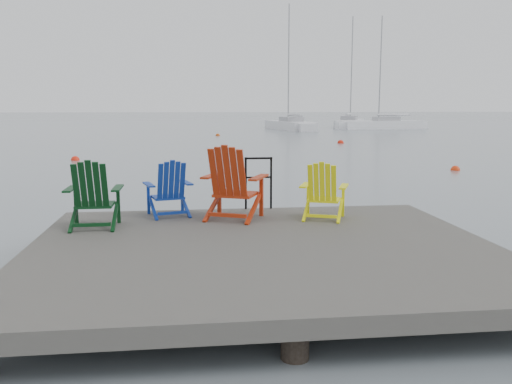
{
  "coord_description": "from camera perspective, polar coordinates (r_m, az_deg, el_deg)",
  "views": [
    {
      "loc": [
        -0.9,
        -6.74,
        2.27
      ],
      "look_at": [
        0.16,
        2.1,
        0.85
      ],
      "focal_mm": 38.0,
      "sensor_mm": 36.0,
      "label": 1
    }
  ],
  "objects": [
    {
      "name": "chair_green",
      "position": [
        8.19,
        -16.78,
        -0.24
      ],
      "size": [
        0.79,
        0.74,
        0.99
      ],
      "rotation": [
        0.0,
        0.0,
        0.01
      ],
      "color": "black",
      "rests_on": "dock"
    },
    {
      "name": "dock",
      "position": [
        7.06,
        0.72,
        -6.73
      ],
      "size": [
        6.0,
        5.0,
        1.4
      ],
      "color": "#2C2927",
      "rests_on": "ground"
    },
    {
      "name": "handrail",
      "position": [
        9.34,
        0.26,
        1.5
      ],
      "size": [
        0.48,
        0.04,
        0.9
      ],
      "color": "black",
      "rests_on": "dock"
    },
    {
      "name": "chair_blue",
      "position": [
        8.83,
        -9.13,
        0.39
      ],
      "size": [
        0.84,
        0.79,
        0.91
      ],
      "rotation": [
        0.0,
        0.0,
        0.26
      ],
      "color": "navy",
      "rests_on": "dock"
    },
    {
      "name": "buoy_a",
      "position": [
        20.61,
        20.23,
        2.16
      ],
      "size": [
        0.33,
        0.33,
        0.33
      ],
      "primitive_type": "sphere",
      "color": "red",
      "rests_on": "ground"
    },
    {
      "name": "sailboat_near",
      "position": [
        53.67,
        3.57,
        6.97
      ],
      "size": [
        3.8,
        9.2,
        12.27
      ],
      "rotation": [
        0.0,
        0.0,
        0.17
      ],
      "color": "silver",
      "rests_on": "ground"
    },
    {
      "name": "chair_red",
      "position": [
        8.46,
        -2.49,
        0.99
      ],
      "size": [
        1.12,
        1.08,
        1.16
      ],
      "rotation": [
        0.0,
        0.0,
        -0.41
      ],
      "color": "#A5270C",
      "rests_on": "dock"
    },
    {
      "name": "buoy_b",
      "position": [
        24.16,
        -18.49,
        3.19
      ],
      "size": [
        0.36,
        0.36,
        0.36
      ],
      "primitive_type": "sphere",
      "color": "red",
      "rests_on": "ground"
    },
    {
      "name": "buoy_d",
      "position": [
        42.17,
        -4.05,
        5.93
      ],
      "size": [
        0.34,
        0.34,
        0.34
      ],
      "primitive_type": "sphere",
      "color": "#C4470B",
      "rests_on": "ground"
    },
    {
      "name": "chair_yellow",
      "position": [
        8.54,
        7.1,
        0.14
      ],
      "size": [
        0.87,
        0.83,
        0.91
      ],
      "rotation": [
        0.0,
        0.0,
        -0.37
      ],
      "color": "#F2F10D",
      "rests_on": "dock"
    },
    {
      "name": "sailboat_far",
      "position": [
        56.57,
        13.17,
        6.86
      ],
      "size": [
        8.32,
        2.83,
        11.31
      ],
      "rotation": [
        0.0,
        0.0,
        1.66
      ],
      "color": "white",
      "rests_on": "ground"
    },
    {
      "name": "ground",
      "position": [
        7.16,
        0.71,
        -9.4
      ],
      "size": [
        400.0,
        400.0,
        0.0
      ],
      "primitive_type": "plane",
      "color": "slate",
      "rests_on": "ground"
    },
    {
      "name": "sailboat_mid",
      "position": [
        60.73,
        9.83,
        7.1
      ],
      "size": [
        5.57,
        8.98,
        12.1
      ],
      "rotation": [
        0.0,
        0.0,
        -0.41
      ],
      "color": "silver",
      "rests_on": "ground"
    },
    {
      "name": "buoy_c",
      "position": [
        33.99,
        8.9,
        5.1
      ],
      "size": [
        0.4,
        0.4,
        0.4
      ],
      "primitive_type": "sphere",
      "color": "red",
      "rests_on": "ground"
    }
  ]
}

